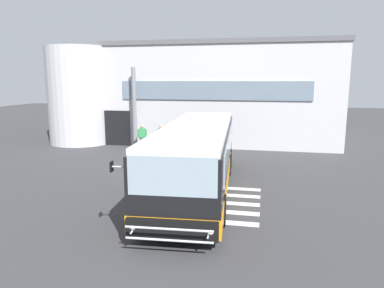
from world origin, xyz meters
name	(u,v)px	position (x,y,z in m)	size (l,w,h in m)	color
ground_plane	(176,171)	(0.00, 0.00, -0.01)	(80.00, 90.00, 0.02)	#353538
bay_paint_stripes	(200,201)	(2.00, -4.20, 0.00)	(4.40, 3.96, 0.01)	silver
terminal_building	(202,92)	(-0.67, 11.57, 3.50)	(20.10, 13.80, 7.03)	#B7B7BC
entry_support_column	(134,108)	(-4.16, 5.40, 2.65)	(0.28, 0.28, 5.29)	slate
bus_main_foreground	(197,157)	(1.60, -2.67, 1.33)	(3.31, 11.64, 2.70)	black
passenger_near_column	(142,135)	(-3.37, 4.59, 0.96)	(0.57, 0.45, 1.68)	#4C4233
passenger_by_doorway	(161,136)	(-2.14, 4.72, 0.93)	(0.59, 0.23, 1.68)	#4C4233
passenger_at_curb_edge	(179,138)	(-0.89, 4.44, 0.93)	(0.59, 0.23, 1.68)	#4C4233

